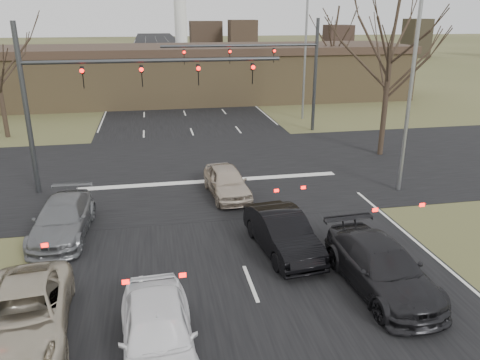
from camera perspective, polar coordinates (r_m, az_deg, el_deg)
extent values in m
plane|color=#4B4D29|center=(13.18, 4.17, -19.36)|extent=(360.00, 360.00, 0.00)
cube|color=black|center=(70.41, -8.60, 12.68)|extent=(14.00, 300.00, 0.02)
cube|color=black|center=(26.35, -4.12, 1.30)|extent=(200.00, 14.00, 0.02)
cube|color=olive|center=(48.48, -5.11, 12.47)|extent=(42.00, 10.00, 4.60)
cube|color=#38281E|center=(48.22, -5.20, 15.60)|extent=(42.40, 10.40, 0.70)
cylinder|color=#383A3D|center=(23.95, -24.56, 7.57)|extent=(0.24, 0.24, 8.00)
cylinder|color=#383A3D|center=(22.96, -10.28, 14.13)|extent=(12.00, 0.18, 0.18)
imported|color=black|center=(23.23, -18.59, 11.76)|extent=(0.16, 0.20, 1.00)
imported|color=black|center=(23.04, -11.87, 12.29)|extent=(0.16, 0.20, 1.00)
imported|color=black|center=(23.15, -5.11, 12.65)|extent=(0.16, 0.20, 1.00)
imported|color=black|center=(23.56, 1.52, 12.84)|extent=(0.16, 0.20, 1.00)
cylinder|color=#383A3D|center=(35.18, 9.14, 12.40)|extent=(0.24, 0.24, 8.00)
cylinder|color=#383A3D|center=(33.53, 0.10, 16.07)|extent=(11.00, 0.18, 0.18)
imported|color=black|center=(34.10, 4.13, 14.91)|extent=(0.16, 0.20, 1.00)
imported|color=black|center=(33.44, -1.27, 14.86)|extent=(0.16, 0.20, 1.00)
imported|color=black|center=(33.07, -6.83, 14.67)|extent=(0.16, 0.20, 1.00)
cylinder|color=gray|center=(23.33, 20.09, 10.38)|extent=(0.18, 0.18, 10.00)
cylinder|color=gray|center=(39.00, 7.93, 14.63)|extent=(0.18, 0.18, 10.00)
cylinder|color=black|center=(29.76, 17.27, 8.85)|extent=(0.32, 0.32, 6.33)
cylinder|color=black|center=(36.77, -27.04, 8.65)|extent=(0.32, 0.32, 5.23)
cylinder|color=black|center=(48.61, 11.07, 12.42)|extent=(0.32, 0.32, 4.95)
imported|color=#B9AE96|center=(14.27, -24.77, -14.60)|extent=(2.69, 5.11, 1.37)
imported|color=white|center=(12.40, -9.99, -17.89)|extent=(2.05, 4.70, 1.58)
imported|color=black|center=(17.21, 5.20, -6.41)|extent=(2.10, 4.71, 1.50)
imported|color=black|center=(15.62, 16.86, -10.13)|extent=(2.40, 5.31, 1.51)
imported|color=slate|center=(19.60, -20.81, -4.46)|extent=(2.23, 4.99, 1.42)
imported|color=#BEAE9A|center=(22.32, -1.62, -0.19)|extent=(2.03, 4.33, 1.43)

